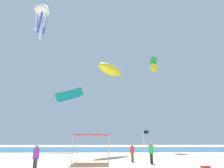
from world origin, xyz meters
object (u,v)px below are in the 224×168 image
banner_flag (145,141)px  kite_box_green (154,64)px  kite_parafoil_teal (70,95)px  person_central (151,151)px  kite_inflatable_yellow (111,70)px  kite_octopus_white (42,12)px  person_near_tent (132,151)px  person_leftmost (36,155)px  canopy_tent (92,136)px  cooler_box (206,168)px

banner_flag → kite_box_green: bearing=70.0°
banner_flag → kite_parafoil_teal: 20.05m
person_central → kite_inflatable_yellow: 19.14m
kite_octopus_white → kite_inflatable_yellow: size_ratio=0.77×
kite_box_green → kite_inflatable_yellow: size_ratio=0.53×
person_near_tent → kite_octopus_white: 21.67m
person_leftmost → kite_octopus_white: (-4.33, 8.34, 18.00)m
person_central → kite_parafoil_teal: kite_parafoil_teal is taller
canopy_tent → person_leftmost: size_ratio=1.84×
cooler_box → kite_box_green: (3.55, 25.14, 18.32)m
person_near_tent → person_leftmost: (-7.34, -5.53, 0.05)m
kite_parafoil_teal → banner_flag: bearing=108.5°
kite_octopus_white → kite_parafoil_teal: size_ratio=0.89×
person_near_tent → canopy_tent: bearing=126.0°
person_near_tent → person_leftmost: bearing=153.2°
person_leftmost → person_central: size_ratio=0.95×
person_central → kite_box_green: 28.36m
kite_parafoil_teal → person_leftmost: bearing=74.6°
kite_parafoil_teal → cooler_box: bearing=101.0°
kite_box_green → kite_octopus_white: (-19.63, -17.00, 0.53)m
person_central → cooler_box: person_central is taller
canopy_tent → banner_flag: size_ratio=1.06×
banner_flag → kite_inflatable_yellow: bearing=112.7°
canopy_tent → cooler_box: 9.78m
person_near_tent → cooler_box: size_ratio=2.90×
person_leftmost → kite_box_green: (15.30, 25.34, 17.47)m
person_central → banner_flag: (0.33, 4.56, 0.79)m
canopy_tent → cooler_box: (8.32, -4.65, -2.20)m
canopy_tent → banner_flag: bearing=32.3°
canopy_tent → kite_inflatable_yellow: kite_inflatable_yellow is taller
person_near_tent → kite_parafoil_teal: size_ratio=0.31×
kite_parafoil_teal → kite_inflatable_yellow: kite_inflatable_yellow is taller
kite_inflatable_yellow → person_central: bearing=-126.6°
person_leftmost → kite_inflatable_yellow: (5.37, 17.53, 13.04)m
person_near_tent → kite_box_green: kite_box_green is taller
kite_parafoil_teal → kite_inflatable_yellow: bearing=127.7°
person_central → cooler_box: size_ratio=3.23×
person_leftmost → person_central: 9.65m
kite_box_green → person_leftmost: bearing=-29.7°
banner_flag → kite_box_green: (6.14, 16.87, 16.62)m
person_leftmost → kite_octopus_white: bearing=-14.7°
kite_octopus_white → canopy_tent: bearing=-10.6°
person_leftmost → kite_octopus_white: 20.30m
kite_octopus_white → kite_box_green: bearing=54.5°
person_central → cooler_box: 4.80m
kite_box_green → kite_inflatable_yellow: kite_box_green is taller
canopy_tent → kite_octopus_white: kite_octopus_white is taller
canopy_tent → kite_box_green: 28.64m
cooler_box → kite_inflatable_yellow: (-6.38, 17.33, 13.89)m
kite_box_green → kite_octopus_white: 25.97m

